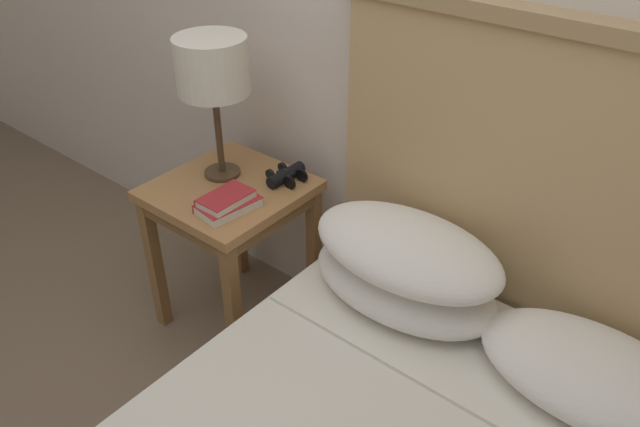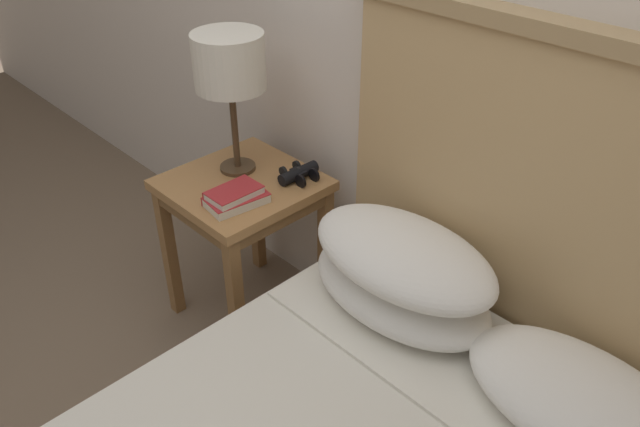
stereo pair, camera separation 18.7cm
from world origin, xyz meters
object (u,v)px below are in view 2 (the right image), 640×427
at_px(table_lamp, 229,65).
at_px(book_stacked_on_top, 234,192).
at_px(nightstand, 243,203).
at_px(binoculars_pair, 299,173).
at_px(book_on_nightstand, 236,200).

relative_size(table_lamp, book_stacked_on_top, 2.84).
bearing_deg(table_lamp, nightstand, -29.72).
distance_m(book_stacked_on_top, binoculars_pair, 0.27).
distance_m(table_lamp, binoculars_pair, 0.45).
relative_size(table_lamp, book_on_nightstand, 2.33).
bearing_deg(nightstand, book_on_nightstand, -44.28).
height_order(nightstand, book_stacked_on_top, book_stacked_on_top).
bearing_deg(binoculars_pair, book_on_nightstand, -94.99).
bearing_deg(nightstand, binoculars_pair, 49.89).
bearing_deg(book_on_nightstand, nightstand, 135.72).
bearing_deg(book_on_nightstand, book_stacked_on_top, -131.27).
xyz_separation_m(nightstand, book_stacked_on_top, (0.11, -0.11, 0.14)).
xyz_separation_m(nightstand, table_lamp, (-0.08, 0.04, 0.49)).
xyz_separation_m(nightstand, book_on_nightstand, (0.11, -0.11, 0.11)).
height_order(book_on_nightstand, binoculars_pair, binoculars_pair).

